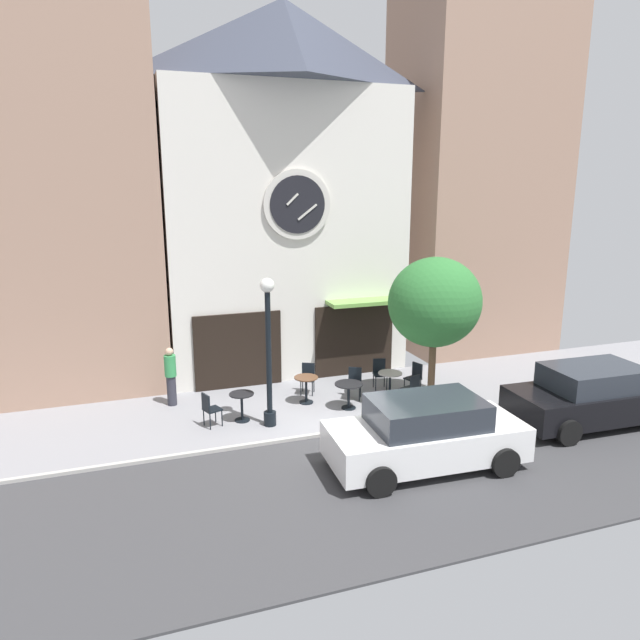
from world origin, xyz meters
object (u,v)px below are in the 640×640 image
at_px(street_lamp, 269,352).
at_px(cafe_table_center_right, 349,390).
at_px(parked_car_white, 426,434).
at_px(cafe_table_center, 242,402).
at_px(cafe_chair_left_end, 355,381).
at_px(cafe_table_rightmost, 306,385).
at_px(cafe_chair_under_awning, 380,371).
at_px(cafe_chair_right_end, 412,387).
at_px(cafe_chair_curbside, 415,376).
at_px(cafe_table_near_door, 390,380).
at_px(cafe_chair_mid_row, 308,376).
at_px(pedestrian_green, 171,376).
at_px(street_tree, 435,303).
at_px(parked_car_black, 592,396).
at_px(cafe_chair_by_entrance, 209,407).

xyz_separation_m(street_lamp, cafe_table_center_right, (2.34, 0.39, -1.42)).
distance_m(street_lamp, parked_car_white, 4.38).
relative_size(cafe_table_center, cafe_chair_left_end, 0.84).
bearing_deg(parked_car_white, cafe_table_rightmost, 106.56).
xyz_separation_m(cafe_table_center, cafe_chair_under_awning, (4.46, 1.08, 0.02)).
height_order(street_lamp, cafe_table_center, street_lamp).
bearing_deg(street_lamp, cafe_table_center, 140.12).
relative_size(cafe_chair_right_end, cafe_chair_curbside, 1.00).
relative_size(cafe_table_near_door, cafe_chair_mid_row, 0.82).
bearing_deg(cafe_chair_left_end, cafe_chair_right_end, -38.28).
relative_size(cafe_table_center_right, pedestrian_green, 0.47).
height_order(cafe_chair_under_awning, cafe_chair_right_end, same).
distance_m(street_tree, cafe_chair_left_end, 3.22).
distance_m(street_tree, cafe_table_rightmost, 4.25).
relative_size(street_tree, parked_car_black, 0.95).
bearing_deg(cafe_chair_left_end, cafe_table_near_door, -14.09).
bearing_deg(pedestrian_green, cafe_table_center, -46.98).
bearing_deg(cafe_chair_curbside, pedestrian_green, 168.77).
bearing_deg(street_tree, cafe_table_center_right, 170.39).
bearing_deg(street_lamp, cafe_chair_left_end, 20.92).
distance_m(cafe_chair_under_awning, pedestrian_green, 6.13).
bearing_deg(cafe_chair_by_entrance, cafe_table_center_right, -0.21).
bearing_deg(parked_car_white, pedestrian_green, 131.72).
relative_size(cafe_table_rightmost, parked_car_white, 0.18).
bearing_deg(cafe_table_center, parked_car_white, -48.89).
relative_size(cafe_table_center, parked_car_white, 0.17).
bearing_deg(cafe_table_center, street_lamp, -39.88).
bearing_deg(cafe_chair_by_entrance, pedestrian_green, 112.60).
height_order(cafe_chair_mid_row, parked_car_black, parked_car_black).
bearing_deg(cafe_table_center_right, street_lamp, -170.52).
xyz_separation_m(cafe_chair_mid_row, pedestrian_green, (-3.90, 0.36, 0.33)).
xyz_separation_m(cafe_chair_right_end, parked_car_black, (3.76, -2.65, 0.23)).
distance_m(street_lamp, parked_car_black, 8.38).
height_order(cafe_table_rightmost, cafe_table_near_door, cafe_table_rightmost).
relative_size(cafe_chair_left_end, parked_car_white, 0.21).
distance_m(street_lamp, cafe_chair_mid_row, 2.90).
bearing_deg(parked_car_white, cafe_chair_mid_row, 101.24).
relative_size(cafe_table_near_door, cafe_chair_curbside, 0.82).
xyz_separation_m(cafe_chair_under_awning, cafe_chair_curbside, (0.81, -0.71, 0.00)).
bearing_deg(cafe_table_center_right, cafe_chair_by_entrance, 179.79).
distance_m(cafe_chair_under_awning, cafe_chair_mid_row, 2.21).
bearing_deg(cafe_table_near_door, cafe_table_center, -176.13).
distance_m(street_lamp, pedestrian_green, 3.37).
height_order(cafe_table_rightmost, parked_car_white, parked_car_white).
bearing_deg(cafe_table_near_door, cafe_chair_left_end, 165.91).
height_order(street_lamp, cafe_table_center_right, street_lamp).
bearing_deg(cafe_chair_left_end, cafe_table_center, -170.83).
height_order(cafe_table_rightmost, cafe_chair_under_awning, cafe_chair_under_awning).
height_order(street_lamp, cafe_chair_mid_row, street_lamp).
xyz_separation_m(cafe_chair_right_end, cafe_chair_by_entrance, (-5.58, 0.37, 0.00)).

